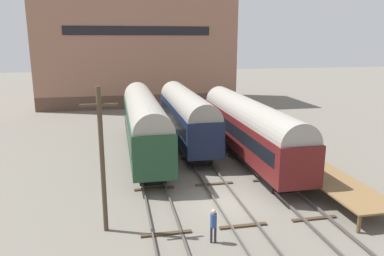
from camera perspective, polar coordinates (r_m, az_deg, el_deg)
ground_plane at (r=23.20m, az=5.34°, el=-11.32°), size 200.00×200.00×0.00m
track_left at (r=22.38m, az=-4.98°, el=-11.87°), size 2.60×60.00×0.26m
track_middle at (r=23.14m, az=5.35°, el=-11.00°), size 2.60×60.00×0.26m
track_right at (r=24.57m, az=14.69°, el=-9.90°), size 2.60×60.00×0.26m
train_car_navy at (r=34.75m, az=-0.90°, el=2.19°), size 2.86×16.11×5.12m
train_car_green at (r=31.61m, az=-7.33°, el=1.16°), size 2.86×17.77×5.30m
train_car_maroon at (r=30.59m, az=8.61°, el=0.35°), size 2.87×18.24×4.98m
station_platform at (r=28.04m, az=17.20°, el=-5.29°), size 2.93×15.96×1.06m
bench at (r=28.13m, az=16.75°, el=-3.99°), size 1.40×0.40×0.91m
person_worker at (r=18.62m, az=3.29°, el=-14.21°), size 0.32×0.32×1.75m
utility_pole at (r=19.11m, az=-13.53°, el=-4.53°), size 1.80×0.24×7.51m
warehouse_building at (r=59.20m, az=-8.53°, el=13.38°), size 28.41×12.19×19.63m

